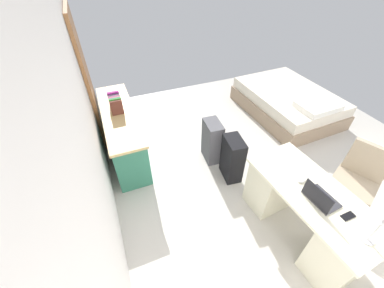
{
  "coord_description": "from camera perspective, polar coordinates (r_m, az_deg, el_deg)",
  "views": [
    {
      "loc": [
        -2.06,
        1.98,
        2.68
      ],
      "look_at": [
        0.16,
        1.09,
        0.6
      ],
      "focal_mm": 22.25,
      "sensor_mm": 36.0,
      "label": 1
    }
  ],
  "objects": [
    {
      "name": "office_chair",
      "position": [
        3.52,
        34.19,
        -7.96
      ],
      "size": [
        0.61,
        0.61,
        0.94
      ],
      "color": "black",
      "rests_on": "ground_plane"
    },
    {
      "name": "suitcase_black",
      "position": [
        3.39,
        9.63,
        -3.49
      ],
      "size": [
        0.38,
        0.26,
        0.68
      ],
      "primitive_type": "cube",
      "rotation": [
        0.0,
        0.0,
        -0.12
      ],
      "color": "black",
      "rests_on": "ground_plane"
    },
    {
      "name": "bed",
      "position": [
        5.09,
        21.89,
        9.31
      ],
      "size": [
        1.94,
        1.46,
        0.58
      ],
      "color": "gray",
      "rests_on": "ground_plane"
    },
    {
      "name": "ground_plane",
      "position": [
        3.92,
        15.89,
        -4.12
      ],
      "size": [
        5.56,
        5.56,
        0.0
      ],
      "primitive_type": "plane",
      "color": "beige"
    },
    {
      "name": "computer_mouse",
      "position": [
        2.79,
        24.79,
        -7.86
      ],
      "size": [
        0.07,
        0.1,
        0.03
      ],
      "primitive_type": "ellipsoid",
      "rotation": [
        0.0,
        0.0,
        0.07
      ],
      "color": "white",
      "rests_on": "desk"
    },
    {
      "name": "door_wooden",
      "position": [
        4.08,
        -23.6,
        13.62
      ],
      "size": [
        0.88,
        0.05,
        2.04
      ],
      "primitive_type": "cube",
      "color": "#936038",
      "rests_on": "ground_plane"
    },
    {
      "name": "desk",
      "position": [
        3.01,
        25.48,
        -14.59
      ],
      "size": [
        1.48,
        0.76,
        0.73
      ],
      "color": "beige",
      "rests_on": "ground_plane"
    },
    {
      "name": "desk_lamp",
      "position": [
        2.47,
        38.09,
        -14.05
      ],
      "size": [
        0.16,
        0.11,
        0.34
      ],
      "color": "silver",
      "rests_on": "desk"
    },
    {
      "name": "credenza",
      "position": [
        3.89,
        -16.24,
        2.7
      ],
      "size": [
        1.8,
        0.48,
        0.74
      ],
      "color": "#2D7056",
      "rests_on": "ground_plane"
    },
    {
      "name": "laptop",
      "position": [
        2.66,
        28.29,
        -11.29
      ],
      "size": [
        0.33,
        0.24,
        0.21
      ],
      "color": "#333338",
      "rests_on": "desk"
    },
    {
      "name": "figurine_small",
      "position": [
        3.94,
        -18.19,
        10.24
      ],
      "size": [
        0.08,
        0.08,
        0.11
      ],
      "primitive_type": "cone",
      "color": "red",
      "rests_on": "credenza"
    },
    {
      "name": "wall_back",
      "position": [
        2.45,
        -25.27,
        4.9
      ],
      "size": [
        4.42,
        0.1,
        2.78
      ],
      "primitive_type": "cube",
      "color": "white",
      "rests_on": "ground_plane"
    },
    {
      "name": "book_row",
      "position": [
        3.72,
        -17.89,
        9.39
      ],
      "size": [
        0.31,
        0.17,
        0.24
      ],
      "color": "brown",
      "rests_on": "credenza"
    },
    {
      "name": "cell_phone_near_laptop",
      "position": [
        2.71,
        33.32,
        -14.24
      ],
      "size": [
        0.07,
        0.14,
        0.01
      ],
      "primitive_type": "cube",
      "rotation": [
        0.0,
        0.0,
        0.01
      ],
      "color": "black",
      "rests_on": "desk"
    },
    {
      "name": "suitcase_spare_grey",
      "position": [
        3.63,
        4.84,
        0.66
      ],
      "size": [
        0.38,
        0.25,
        0.68
      ],
      "primitive_type": "cube",
      "rotation": [
        0.0,
        0.0,
        -0.08
      ],
      "color": "#4C4C51",
      "rests_on": "ground_plane"
    }
  ]
}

